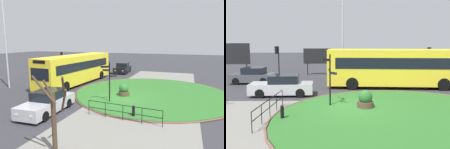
% 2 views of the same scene
% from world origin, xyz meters
% --- Properties ---
extents(ground, '(120.00, 120.00, 0.00)m').
position_xyz_m(ground, '(0.00, 0.00, 0.00)').
color(ground, '#333338').
extents(sidewalk_paving, '(32.00, 7.83, 0.02)m').
position_xyz_m(sidewalk_paving, '(0.00, -2.08, 0.01)').
color(sidewalk_paving, gray).
rests_on(sidewalk_paving, ground).
extents(grass_island, '(13.74, 13.74, 0.10)m').
position_xyz_m(grass_island, '(2.67, -2.20, 0.05)').
color(grass_island, '#2D6B28').
rests_on(grass_island, ground).
extents(grass_kerb_ring, '(14.05, 14.05, 0.11)m').
position_xyz_m(grass_kerb_ring, '(2.67, -2.20, 0.06)').
color(grass_kerb_ring, brown).
rests_on(grass_kerb_ring, ground).
extents(signpost_directional, '(0.88, 1.20, 3.20)m').
position_xyz_m(signpost_directional, '(-1.29, 0.45, 1.89)').
color(signpost_directional, black).
rests_on(signpost_directional, ground).
extents(bollard_foreground, '(0.18, 0.18, 0.79)m').
position_xyz_m(bollard_foreground, '(-3.68, -2.09, 0.40)').
color(bollard_foreground, black).
rests_on(bollard_foreground, ground).
extents(railing_grass_edge, '(0.42, 4.79, 0.98)m').
position_xyz_m(railing_grass_edge, '(-4.42, -1.62, 0.64)').
color(railing_grass_edge, black).
rests_on(railing_grass_edge, ground).
extents(bus_yellow, '(11.46, 3.24, 3.20)m').
position_xyz_m(bus_yellow, '(4.12, 6.46, 1.72)').
color(bus_yellow, yellow).
rests_on(bus_yellow, ground).
extents(car_near_lane, '(4.31, 2.09, 1.53)m').
position_xyz_m(car_near_lane, '(13.52, 4.04, 0.69)').
color(car_near_lane, black).
rests_on(car_near_lane, ground).
extents(car_oncoming, '(4.57, 1.93, 1.50)m').
position_xyz_m(car_oncoming, '(-4.80, 3.57, 0.69)').
color(car_oncoming, '#B7B7BC').
rests_on(car_oncoming, ground).
extents(traffic_light_near, '(0.49, 0.26, 3.21)m').
position_xyz_m(traffic_light_near, '(8.82, 11.56, 2.36)').
color(traffic_light_near, black).
rests_on(traffic_light_near, ground).
extents(lamppost_tall, '(0.32, 0.32, 9.23)m').
position_xyz_m(lamppost_tall, '(-0.11, 11.98, 4.91)').
color(lamppost_tall, '#B7B7BC').
rests_on(lamppost_tall, ground).
extents(planter_near_signpost, '(0.97, 0.97, 1.12)m').
position_xyz_m(planter_near_signpost, '(0.81, -0.07, 0.50)').
color(planter_near_signpost, brown).
rests_on(planter_near_signpost, ground).
extents(street_tree_bare, '(1.27, 1.26, 3.46)m').
position_xyz_m(street_tree_bare, '(-8.92, -0.04, 1.73)').
color(street_tree_bare, '#423323').
rests_on(street_tree_bare, ground).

